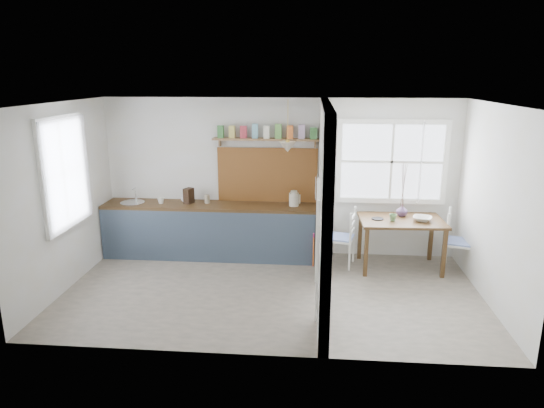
# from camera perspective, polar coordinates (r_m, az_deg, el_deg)

# --- Properties ---
(floor) EXTENTS (5.80, 3.20, 0.01)m
(floor) POSITION_cam_1_polar(r_m,az_deg,el_deg) (6.93, -0.07, -10.26)
(floor) COLOR gray
(floor) RESTS_ON ground
(ceiling) EXTENTS (5.80, 3.20, 0.01)m
(ceiling) POSITION_cam_1_polar(r_m,az_deg,el_deg) (6.27, -0.07, 11.75)
(ceiling) COLOR silver
(ceiling) RESTS_ON walls
(walls) EXTENTS (5.81, 3.21, 2.60)m
(walls) POSITION_cam_1_polar(r_m,az_deg,el_deg) (6.48, -0.07, 0.19)
(walls) COLOR silver
(walls) RESTS_ON floor
(partition) EXTENTS (0.12, 3.20, 2.60)m
(partition) POSITION_cam_1_polar(r_m,az_deg,el_deg) (6.48, 6.16, 1.48)
(partition) COLOR silver
(partition) RESTS_ON floor
(kitchen_window) EXTENTS (0.10, 1.16, 1.50)m
(kitchen_window) POSITION_cam_1_polar(r_m,az_deg,el_deg) (7.23, -23.41, 3.35)
(kitchen_window) COLOR white
(kitchen_window) RESTS_ON walls
(nook_window) EXTENTS (1.76, 0.10, 1.30)m
(nook_window) POSITION_cam_1_polar(r_m,az_deg,el_deg) (8.01, 13.90, 4.83)
(nook_window) COLOR white
(nook_window) RESTS_ON walls
(counter) EXTENTS (3.50, 0.60, 0.90)m
(counter) POSITION_cam_1_polar(r_m,az_deg,el_deg) (8.14, -7.21, -3.00)
(counter) COLOR #4B3519
(counter) RESTS_ON floor
(sink) EXTENTS (0.40, 0.40, 0.02)m
(sink) POSITION_cam_1_polar(r_m,az_deg,el_deg) (8.36, -16.09, 0.11)
(sink) COLOR silver
(sink) RESTS_ON counter
(backsplash) EXTENTS (1.65, 0.03, 0.90)m
(backsplash) POSITION_cam_1_polar(r_m,az_deg,el_deg) (8.01, -0.56, 3.45)
(backsplash) COLOR brown
(backsplash) RESTS_ON walls
(shelf) EXTENTS (1.75, 0.20, 0.21)m
(shelf) POSITION_cam_1_polar(r_m,az_deg,el_deg) (7.82, -0.63, 8.05)
(shelf) COLOR brown
(shelf) RESTS_ON walls
(pendant_lamp) EXTENTS (0.26, 0.26, 0.16)m
(pendant_lamp) POSITION_cam_1_polar(r_m,az_deg,el_deg) (7.48, 1.85, 6.73)
(pendant_lamp) COLOR #EEE5CC
(pendant_lamp) RESTS_ON ceiling
(utensil_rail) EXTENTS (0.02, 0.50, 0.02)m
(utensil_rail) POSITION_cam_1_polar(r_m,az_deg,el_deg) (7.30, 5.33, 3.03)
(utensil_rail) COLOR silver
(utensil_rail) RESTS_ON partition
(dining_table) EXTENTS (1.30, 0.89, 0.79)m
(dining_table) POSITION_cam_1_polar(r_m,az_deg,el_deg) (7.85, 14.82, -4.53)
(dining_table) COLOR #4B3519
(dining_table) RESTS_ON floor
(chair_left) EXTENTS (0.51, 0.51, 0.93)m
(chair_left) POSITION_cam_1_polar(r_m,az_deg,el_deg) (7.76, 8.00, -3.87)
(chair_left) COLOR white
(chair_left) RESTS_ON floor
(chair_right) EXTENTS (0.55, 0.55, 0.96)m
(chair_right) POSITION_cam_1_polar(r_m,az_deg,el_deg) (7.97, 21.31, -4.15)
(chair_right) COLOR white
(chair_right) RESTS_ON floor
(kettle) EXTENTS (0.25, 0.22, 0.25)m
(kettle) POSITION_cam_1_polar(r_m,az_deg,el_deg) (7.81, 2.59, 0.68)
(kettle) COLOR beige
(kettle) RESTS_ON counter
(mug_a) EXTENTS (0.14, 0.14, 0.10)m
(mug_a) POSITION_cam_1_polar(r_m,az_deg,el_deg) (8.16, -12.94, 0.40)
(mug_a) COLOR white
(mug_a) RESTS_ON counter
(mug_b) EXTENTS (0.15, 0.15, 0.10)m
(mug_b) POSITION_cam_1_polar(r_m,az_deg,el_deg) (8.19, -10.23, 0.58)
(mug_b) COLOR white
(mug_b) RESTS_ON counter
(knife_block) EXTENTS (0.17, 0.19, 0.25)m
(knife_block) POSITION_cam_1_polar(r_m,az_deg,el_deg) (8.08, -9.77, 0.97)
(knife_block) COLOR black
(knife_block) RESTS_ON counter
(jar) EXTENTS (0.10, 0.10, 0.14)m
(jar) POSITION_cam_1_polar(r_m,az_deg,el_deg) (8.05, -7.64, 0.59)
(jar) COLOR gray
(jar) RESTS_ON counter
(towel_magenta) EXTENTS (0.02, 0.03, 0.55)m
(towel_magenta) POSITION_cam_1_polar(r_m,az_deg,el_deg) (7.70, 4.89, -5.42)
(towel_magenta) COLOR #D12C70
(towel_magenta) RESTS_ON counter
(towel_orange) EXTENTS (0.02, 0.03, 0.47)m
(towel_orange) POSITION_cam_1_polar(r_m,az_deg,el_deg) (7.68, 4.89, -5.67)
(towel_orange) COLOR orange
(towel_orange) RESTS_ON counter
(bowl) EXTENTS (0.35, 0.35, 0.07)m
(bowl) POSITION_cam_1_polar(r_m,az_deg,el_deg) (7.73, 17.27, -1.66)
(bowl) COLOR silver
(bowl) RESTS_ON dining_table
(table_cup) EXTENTS (0.13, 0.13, 0.10)m
(table_cup) POSITION_cam_1_polar(r_m,az_deg,el_deg) (7.60, 14.03, -1.57)
(table_cup) COLOR #5B8753
(table_cup) RESTS_ON dining_table
(plate) EXTENTS (0.21, 0.21, 0.01)m
(plate) POSITION_cam_1_polar(r_m,az_deg,el_deg) (7.65, 12.31, -1.70)
(plate) COLOR black
(plate) RESTS_ON dining_table
(vase) EXTENTS (0.18, 0.18, 0.19)m
(vase) POSITION_cam_1_polar(r_m,az_deg,el_deg) (7.89, 15.05, -0.72)
(vase) COLOR #4E3658
(vase) RESTS_ON dining_table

